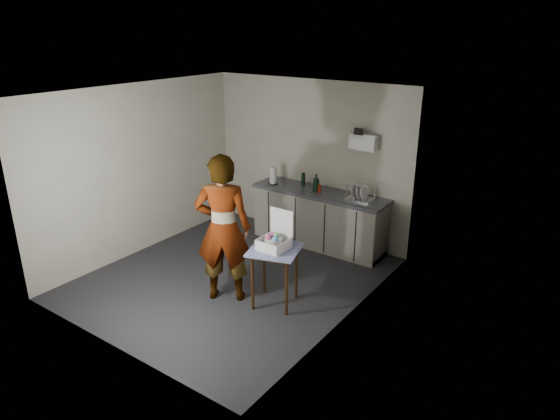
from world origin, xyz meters
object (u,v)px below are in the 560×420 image
Objects in this scene: soap_bottle at (316,183)px; dark_bottle at (303,180)px; paper_towel at (273,176)px; kitchen_counter at (319,220)px; standing_man at (223,229)px; soda_can at (319,188)px; side_table at (275,256)px; dish_rack at (360,196)px; bakery_box at (275,240)px.

dark_bottle is at bearing 158.57° from soap_bottle.
kitchen_counter is at bearing 7.37° from paper_towel.
soap_bottle is 0.79m from paper_towel.
standing_man is at bearing -93.49° from kitchen_counter.
dark_bottle is at bearing 162.65° from soda_can.
side_table is 2.01× the size of dish_rack.
paper_towel is 2.23m from bakery_box.
dark_bottle is (-0.37, 0.08, 0.59)m from kitchen_counter.
kitchen_counter is 2.88× the size of side_table.
soda_can is 1.93m from bakery_box.
dish_rack is at bearing 4.95° from paper_towel.
bakery_box is (0.62, 0.25, -0.09)m from standing_man.
paper_towel is 0.74× the size of dish_rack.
standing_man is 5.05× the size of dish_rack.
soap_bottle is 1.01× the size of paper_towel.
soap_bottle is (-0.04, -0.04, 0.63)m from kitchen_counter.
dish_rack is (0.82, 2.17, -0.00)m from standing_man.
standing_man reaches higher than kitchen_counter.
kitchen_counter is at bearing 104.21° from bakery_box.
soda_can is at bearing -175.19° from dish_rack.
dish_rack is (0.68, 0.06, 0.00)m from soda_can.
dark_bottle is 0.78× the size of paper_towel.
dark_bottle reaches higher than kitchen_counter.
kitchen_counter is 7.82× the size of paper_towel.
dish_rack reaches higher than side_table.
paper_towel is at bearing -172.63° from kitchen_counter.
side_table is 2.20m from dark_bottle.
soap_bottle is at bearing -167.42° from soda_can.
bakery_box is (-0.01, 0.01, 0.21)m from side_table.
bakery_box is (0.49, -1.90, 0.46)m from kitchen_counter.
dark_bottle is at bearing 113.13° from bakery_box.
soda_can is at bearing -17.35° from dark_bottle.
soap_bottle is 1.94m from bakery_box.
bakery_box is (-0.20, -1.92, -0.09)m from dish_rack.
side_table is at bearing -66.56° from dark_bottle.
standing_man reaches higher than dark_bottle.
dark_bottle is 0.51m from paper_towel.
soap_bottle is (-0.54, 1.86, 0.38)m from side_table.
dish_rack is (1.52, 0.13, -0.07)m from paper_towel.
dish_rack is (0.68, 0.02, 0.54)m from kitchen_counter.
soda_can is 0.85m from paper_towel.
soap_bottle reaches higher than kitchen_counter.
soda_can is at bearing 87.07° from side_table.
kitchen_counter is at bearing -178.02° from dish_rack.
paper_towel is at bearing 108.83° from side_table.
kitchen_counter is 4.73× the size of bakery_box.
side_table is 1.96m from soda_can.
standing_man reaches higher than side_table.
soda_can reaches higher than kitchen_counter.
side_table is (0.50, -1.91, 0.25)m from kitchen_counter.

